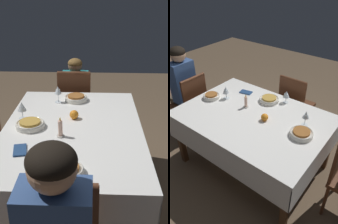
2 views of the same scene
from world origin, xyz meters
TOP-DOWN VIEW (x-y plane):
  - ground_plane at (0.00, 0.00)m, footprint 8.00×8.00m
  - dining_table at (0.00, 0.00)m, footprint 1.56×1.09m
  - chair_east at (1.04, 0.02)m, footprint 0.40×0.39m
  - chair_south at (-0.07, -0.80)m, footprint 0.39×0.40m
  - person_adult_denim at (1.18, 0.02)m, footprint 0.34×0.30m
  - bowl_east at (0.61, 0.02)m, footprint 0.19×0.19m
  - wine_glass_east at (0.46, -0.08)m, footprint 0.07×0.07m
  - bowl_west at (-0.55, -0.01)m, footprint 0.22×0.22m
  - wine_glass_west at (-0.50, -0.18)m, footprint 0.07×0.07m
  - bowl_south at (0.03, -0.33)m, footprint 0.23×0.23m
  - wine_glass_south at (-0.14, -0.43)m, footprint 0.07×0.07m
  - candle_centerpiece at (0.16, -0.08)m, footprint 0.06×0.06m
  - orange_fruit at (-0.15, -0.00)m, footprint 0.08×0.08m
  - napkin_red_folded at (0.37, -0.33)m, footprint 0.16×0.12m

SIDE VIEW (x-z plane):
  - ground_plane at x=0.00m, z-range 0.00..0.00m
  - chair_east at x=1.04m, z-range 0.05..0.96m
  - chair_south at x=-0.07m, z-range 0.05..0.96m
  - dining_table at x=0.00m, z-range 0.28..1.01m
  - person_adult_denim at x=1.18m, z-range 0.08..1.33m
  - napkin_red_folded at x=0.37m, z-range 0.73..0.74m
  - bowl_south at x=0.03m, z-range 0.73..0.79m
  - bowl_west at x=-0.55m, z-range 0.73..0.79m
  - bowl_east at x=0.61m, z-range 0.73..0.79m
  - orange_fruit at x=-0.15m, z-range 0.73..0.81m
  - candle_centerpiece at x=0.16m, z-range 0.71..0.87m
  - wine_glass_south at x=-0.14m, z-range 0.76..0.91m
  - wine_glass_east at x=0.46m, z-range 0.76..0.91m
  - wine_glass_west at x=-0.50m, z-range 0.77..0.93m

